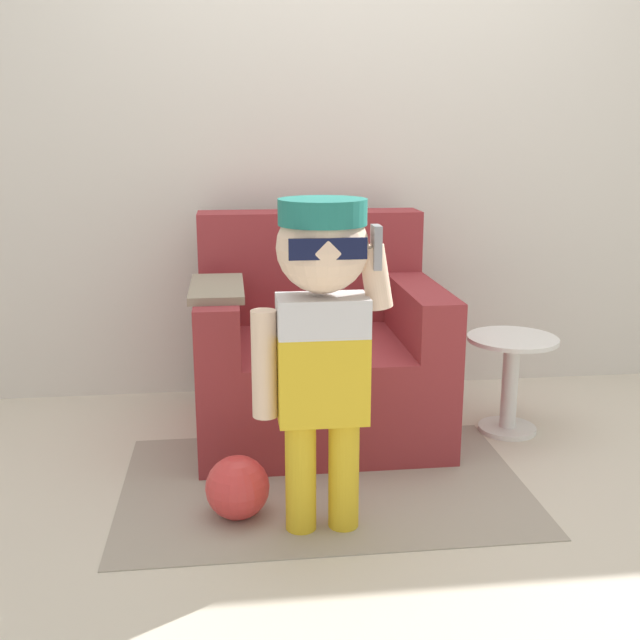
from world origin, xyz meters
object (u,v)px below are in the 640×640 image
(side_table, at_px, (511,374))
(toy_ball, at_px, (238,487))
(person_child, at_px, (321,317))
(armchair, at_px, (316,353))

(side_table, relative_size, toy_ball, 1.97)
(person_child, xyz_separation_m, side_table, (0.89, 0.71, -0.45))
(person_child, distance_m, side_table, 1.23)
(armchair, relative_size, person_child, 0.95)
(armchair, relative_size, toy_ball, 4.75)
(armchair, relative_size, side_table, 2.42)
(side_table, bearing_deg, toy_ball, -152.36)
(armchair, height_order, toy_ball, armchair)
(person_child, bearing_deg, armchair, 84.47)
(armchair, distance_m, toy_ball, 0.88)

